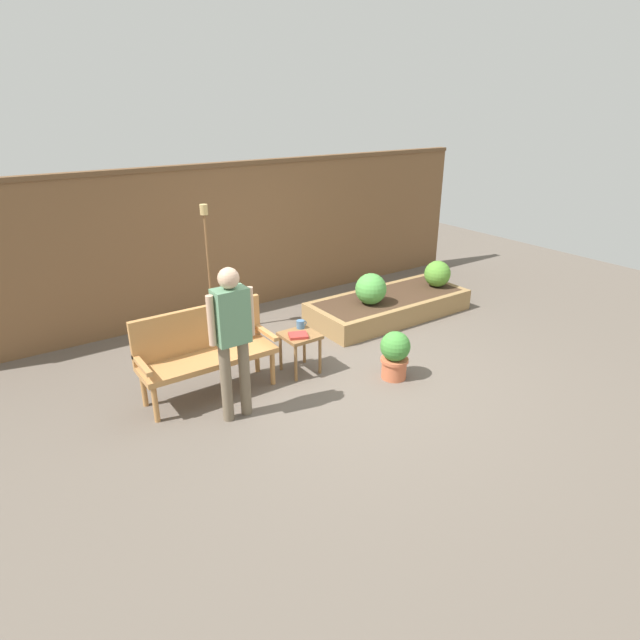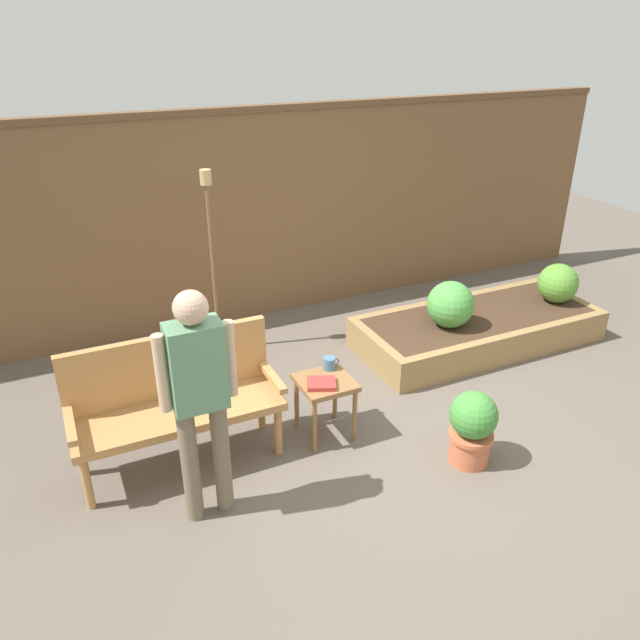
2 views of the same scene
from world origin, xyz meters
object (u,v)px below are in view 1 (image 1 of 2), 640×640
at_px(side_table, 300,341).
at_px(shrub_near_bench, 371,289).
at_px(book_on_table, 298,335).
at_px(tiki_torch, 207,247).
at_px(shrub_far_corner, 437,274).
at_px(cup_on_table, 301,324).
at_px(garden_bench, 204,346).
at_px(person_by_bench, 232,331).
at_px(potted_boxwood, 395,354).

bearing_deg(side_table, shrub_near_bench, 22.28).
distance_m(book_on_table, shrub_near_bench, 1.80).
bearing_deg(side_table, book_on_table, -136.54).
relative_size(side_table, tiki_torch, 0.28).
bearing_deg(shrub_far_corner, tiki_torch, 162.53).
bearing_deg(side_table, shrub_far_corner, 12.64).
bearing_deg(shrub_near_bench, shrub_far_corner, 0.00).
bearing_deg(book_on_table, cup_on_table, 73.30).
relative_size(garden_bench, cup_on_table, 10.86).
xyz_separation_m(book_on_table, person_by_bench, (-0.98, -0.39, 0.44)).
height_order(cup_on_table, tiki_torch, tiki_torch).
relative_size(potted_boxwood, shrub_near_bench, 1.29).
xyz_separation_m(book_on_table, shrub_far_corner, (2.97, 0.71, 0.00)).
height_order(shrub_near_bench, shrub_far_corner, shrub_near_bench).
relative_size(cup_on_table, shrub_near_bench, 0.30).
relative_size(side_table, shrub_near_bench, 1.10).
distance_m(garden_bench, potted_boxwood, 2.11).
bearing_deg(tiki_torch, potted_boxwood, -64.72).
bearing_deg(cup_on_table, garden_bench, 176.92).
xyz_separation_m(cup_on_table, shrub_far_corner, (2.81, 0.52, -0.03)).
bearing_deg(potted_boxwood, shrub_far_corner, 33.29).
distance_m(side_table, book_on_table, 0.13).
bearing_deg(shrub_near_bench, person_by_bench, -157.40).
xyz_separation_m(book_on_table, tiki_torch, (-0.28, 1.73, 0.69)).
bearing_deg(tiki_torch, side_table, -78.50).
bearing_deg(book_on_table, garden_bench, -171.24).
bearing_deg(person_by_bench, side_table, 23.09).
bearing_deg(side_table, tiki_torch, 101.50).
height_order(garden_bench, shrub_far_corner, garden_bench).
bearing_deg(shrub_far_corner, person_by_bench, -164.51).
relative_size(potted_boxwood, shrub_far_corner, 1.42).
relative_size(side_table, cup_on_table, 3.62).
bearing_deg(garden_bench, cup_on_table, -3.08).
height_order(potted_boxwood, person_by_bench, person_by_bench).
bearing_deg(shrub_near_bench, tiki_torch, 152.13).
distance_m(side_table, shrub_near_bench, 1.73).
bearing_deg(shrub_near_bench, book_on_table, -156.82).
relative_size(shrub_far_corner, tiki_torch, 0.23).
bearing_deg(tiki_torch, cup_on_table, -73.92).
distance_m(potted_boxwood, tiki_torch, 2.81).
distance_m(cup_on_table, tiki_torch, 1.73).
distance_m(garden_bench, cup_on_table, 1.18).
bearing_deg(side_table, potted_boxwood, -42.64).
distance_m(side_table, tiki_torch, 1.89).
xyz_separation_m(cup_on_table, potted_boxwood, (0.70, -0.87, -0.22)).
distance_m(garden_bench, tiki_torch, 1.77).
height_order(book_on_table, person_by_bench, person_by_bench).
bearing_deg(shrub_near_bench, side_table, -157.72).
relative_size(garden_bench, book_on_table, 6.96).
distance_m(side_table, person_by_bench, 1.25).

